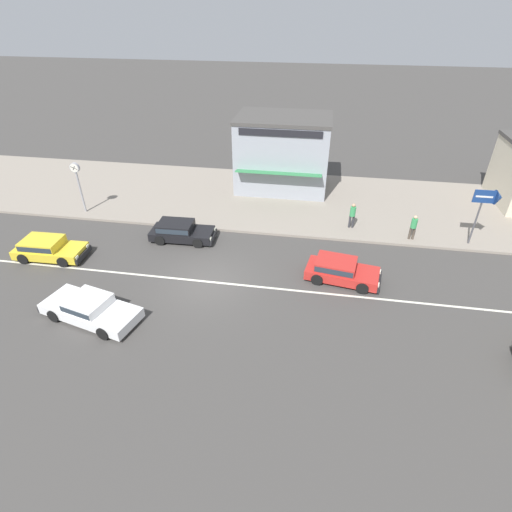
% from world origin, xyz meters
% --- Properties ---
extents(ground_plane, '(160.00, 160.00, 0.00)m').
position_xyz_m(ground_plane, '(0.00, 0.00, 0.00)').
color(ground_plane, '#423F3D').
extents(lane_centre_stripe, '(50.40, 0.14, 0.01)m').
position_xyz_m(lane_centre_stripe, '(0.00, 0.00, 0.00)').
color(lane_centre_stripe, silver).
rests_on(lane_centre_stripe, ground).
extents(kerb_strip, '(68.00, 10.00, 0.15)m').
position_xyz_m(kerb_strip, '(0.00, 10.17, 0.07)').
color(kerb_strip, gray).
rests_on(kerb_strip, ground).
extents(hatchback_black_0, '(3.80, 1.83, 1.10)m').
position_xyz_m(hatchback_black_0, '(-2.70, 3.84, 0.59)').
color(hatchback_black_0, black).
rests_on(hatchback_black_0, ground).
extents(hatchback_yellow_1, '(3.85, 1.89, 1.10)m').
position_xyz_m(hatchback_yellow_1, '(-9.26, 0.82, 0.59)').
color(hatchback_yellow_1, yellow).
rests_on(hatchback_yellow_1, ground).
extents(hatchback_red_2, '(3.91, 2.21, 1.10)m').
position_xyz_m(hatchback_red_2, '(6.57, 1.32, 0.59)').
color(hatchback_red_2, red).
rests_on(hatchback_red_2, ground).
extents(sedan_white_3, '(4.87, 2.79, 1.06)m').
position_xyz_m(sedan_white_3, '(-4.45, -3.44, 0.54)').
color(sedan_white_3, white).
rests_on(sedan_white_3, ground).
extents(street_clock, '(0.62, 0.22, 3.36)m').
position_xyz_m(street_clock, '(-10.00, 6.06, 2.64)').
color(street_clock, '#9E9EA3').
rests_on(street_clock, kerb_strip).
extents(arrow_signboard, '(1.46, 0.81, 3.37)m').
position_xyz_m(arrow_signboard, '(14.55, 5.86, 2.97)').
color(arrow_signboard, '#4C4C51').
rests_on(arrow_signboard, kerb_strip).
extents(pedestrian_near_clock, '(0.34, 0.34, 1.61)m').
position_xyz_m(pedestrian_near_clock, '(7.32, 6.71, 1.09)').
color(pedestrian_near_clock, '#333338').
rests_on(pedestrian_near_clock, kerb_strip).
extents(pedestrian_mid_kerb, '(0.34, 0.34, 1.54)m').
position_xyz_m(pedestrian_mid_kerb, '(10.77, 5.86, 1.04)').
color(pedestrian_mid_kerb, '#4C4238').
rests_on(pedestrian_mid_kerb, kerb_strip).
extents(shopfront_corner_warung, '(6.56, 5.29, 5.16)m').
position_xyz_m(shopfront_corner_warung, '(2.40, 12.30, 2.74)').
color(shopfront_corner_warung, '#999EA8').
rests_on(shopfront_corner_warung, kerb_strip).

